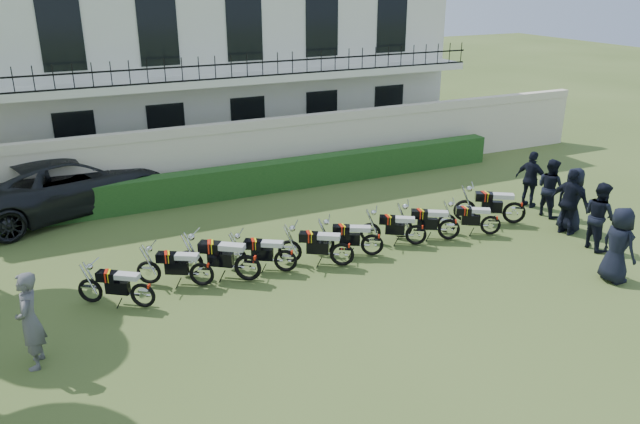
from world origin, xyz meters
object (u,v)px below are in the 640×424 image
object	(u,v)px
motorcycle_1	(201,269)
officer_2	(570,202)
motorcycle_5	(372,240)
motorcycle_8	(491,221)
officer_0	(618,245)
motorcycle_3	(285,255)
officer_4	(550,188)
inspector	(30,321)
motorcycle_4	(342,249)
officer_5	(531,180)
officer_3	(573,199)
motorcycle_7	(449,224)
motorcycle_0	(142,289)
suv	(65,183)
motorcycle_9	(515,207)
motorcycle_6	(416,230)
motorcycle_2	(248,261)
officer_1	(599,216)

from	to	relation	value
motorcycle_1	officer_2	xyz separation A→B (m)	(10.20, -1.20, 0.48)
motorcycle_5	motorcycle_8	size ratio (longest dim) A/B	1.08
officer_0	motorcycle_3	bearing A→B (deg)	63.70
motorcycle_3	officer_0	world-z (taller)	officer_0
motorcycle_5	officer_4	bearing A→B (deg)	-58.83
inspector	motorcycle_5	bearing A→B (deg)	111.85
motorcycle_4	officer_5	distance (m)	7.45
inspector	officer_3	xyz separation A→B (m)	(14.15, 0.76, -0.03)
motorcycle_7	officer_4	distance (m)	3.91
motorcycle_0	inspector	distance (m)	2.63
officer_5	suv	bearing A→B (deg)	47.47
officer_4	officer_5	xyz separation A→B (m)	(0.02, 0.82, 0.01)
motorcycle_4	officer_0	distance (m)	6.55
motorcycle_3	motorcycle_5	world-z (taller)	motorcycle_5
motorcycle_7	motorcycle_8	size ratio (longest dim) A/B	1.08
motorcycle_3	suv	size ratio (longest dim) A/B	0.25
suv	motorcycle_9	bearing A→B (deg)	-139.16
motorcycle_0	motorcycle_6	distance (m)	7.32
motorcycle_3	officer_4	world-z (taller)	officer_4
motorcycle_4	motorcycle_6	bearing A→B (deg)	-49.51
motorcycle_2	inspector	xyz separation A→B (m)	(-4.72, -1.57, 0.43)
officer_2	officer_4	distance (m)	1.44
motorcycle_1	motorcycle_9	bearing A→B (deg)	-60.79
officer_0	motorcycle_7	bearing A→B (deg)	32.27
officer_0	officer_5	world-z (taller)	officer_0
motorcycle_7	officer_0	size ratio (longest dim) A/B	0.90
motorcycle_4	officer_4	world-z (taller)	officer_4
motorcycle_0	motorcycle_9	distance (m)	10.78
motorcycle_1	officer_1	size ratio (longest dim) A/B	0.90
officer_5	officer_4	bearing A→B (deg)	159.99
officer_0	motorcycle_8	bearing A→B (deg)	15.98
motorcycle_1	suv	bearing A→B (deg)	49.42
motorcycle_0	inspector	world-z (taller)	inspector
officer_0	officer_1	bearing A→B (deg)	-33.38
motorcycle_1	motorcycle_3	xyz separation A→B (m)	(2.06, -0.13, -0.01)
motorcycle_6	officer_1	size ratio (longest dim) A/B	0.85
motorcycle_5	officer_1	distance (m)	6.07
motorcycle_3	officer_1	xyz separation A→B (m)	(8.09, -2.14, 0.46)
officer_1	officer_4	distance (m)	2.47
motorcycle_9	officer_3	bearing A→B (deg)	-97.59
suv	officer_3	xyz separation A→B (m)	(12.95, -7.74, 0.04)
motorcycle_9	officer_5	size ratio (longest dim) A/B	1.01
motorcycle_4	officer_5	xyz separation A→B (m)	(7.31, 1.38, 0.41)
motorcycle_3	officer_5	xyz separation A→B (m)	(8.71, 1.08, 0.44)
motorcycle_1	motorcycle_6	distance (m)	5.88
officer_1	motorcycle_7	bearing A→B (deg)	65.96
motorcycle_1	motorcycle_2	world-z (taller)	motorcycle_2
motorcycle_2	motorcycle_6	distance (m)	4.81
motorcycle_0	motorcycle_3	distance (m)	3.52
motorcycle_2	officer_4	bearing A→B (deg)	-52.88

